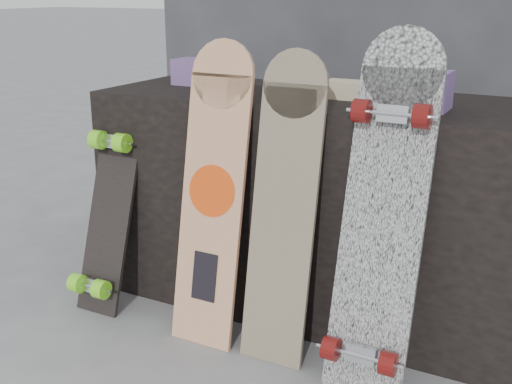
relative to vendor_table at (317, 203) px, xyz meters
The scene contains 10 objects.
ground 0.64m from the vendor_table, 90.00° to the right, with size 60.00×60.00×0.00m, color slate.
vendor_table is the anchor object (origin of this frame).
booth 1.10m from the vendor_table, 90.00° to the left, with size 2.40×0.22×2.20m.
merch_box_purple 0.70m from the vendor_table, behind, with size 0.18×0.12×0.10m, color #4F3770.
merch_box_small 0.61m from the vendor_table, 12.92° to the right, with size 0.14×0.14×0.12m, color #4F3770.
merch_box_flat 0.45m from the vendor_table, ahead, with size 0.22×0.10×0.06m, color #D1B78C.
longboard_geisha 0.46m from the vendor_table, 120.36° to the right, with size 0.23×0.22×1.01m.
longboard_celtic 0.40m from the vendor_table, 83.79° to the right, with size 0.22×0.20×0.99m.
longboard_cascadia 0.55m from the vendor_table, 46.40° to the right, with size 0.24×0.34×1.07m.
skateboard_dark 0.78m from the vendor_table, 152.05° to the right, with size 0.18×0.33×0.80m.
Camera 1 is at (0.86, -1.61, 1.17)m, focal length 45.00 mm.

